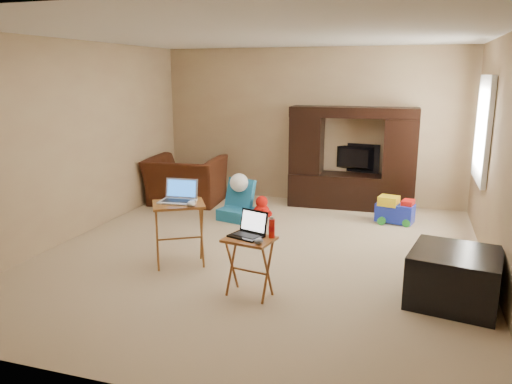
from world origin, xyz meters
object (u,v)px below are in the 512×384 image
(entertainment_center, at_px, (352,158))
(laptop_left, at_px, (177,192))
(push_toy, at_px, (395,210))
(water_bottle, at_px, (272,228))
(ottoman, at_px, (454,277))
(television, at_px, (353,158))
(tray_table_left, at_px, (180,234))
(tray_table_right, at_px, (249,267))
(mouse_right, at_px, (259,241))
(laptop_right, at_px, (246,225))
(recliner, at_px, (186,181))
(mouse_left, at_px, (192,203))
(child_rocker, at_px, (236,200))
(plush_toy, at_px, (262,208))

(entertainment_center, relative_size, laptop_left, 5.21)
(push_toy, xyz_separation_m, water_bottle, (-1.03, -2.83, 0.47))
(ottoman, bearing_deg, entertainment_center, 113.19)
(television, bearing_deg, water_bottle, 95.18)
(ottoman, bearing_deg, push_toy, 104.39)
(laptop_left, bearing_deg, tray_table_left, -49.72)
(entertainment_center, relative_size, tray_table_right, 3.35)
(television, xyz_separation_m, mouse_right, (-0.37, -3.91, -0.16))
(laptop_right, distance_m, water_bottle, 0.24)
(entertainment_center, height_order, laptop_left, entertainment_center)
(recliner, bearing_deg, mouse_right, 121.10)
(laptop_right, bearing_deg, mouse_left, 169.20)
(tray_table_left, bearing_deg, water_bottle, -50.56)
(water_bottle, bearing_deg, recliner, 127.95)
(child_rocker, height_order, ottoman, child_rocker)
(plush_toy, relative_size, tray_table_right, 0.64)
(plush_toy, bearing_deg, mouse_left, -94.65)
(ottoman, height_order, water_bottle, water_bottle)
(television, bearing_deg, tray_table_left, 75.50)
(plush_toy, distance_m, ottoman, 3.20)
(tray_table_left, distance_m, mouse_left, 0.44)
(entertainment_center, xyz_separation_m, plush_toy, (-1.13, -1.14, -0.61))
(recliner, relative_size, push_toy, 2.21)
(plush_toy, distance_m, mouse_left, 2.09)
(mouse_left, xyz_separation_m, mouse_right, (0.92, -0.57, -0.14))
(entertainment_center, relative_size, mouse_right, 16.49)
(plush_toy, bearing_deg, water_bottle, -70.85)
(tray_table_left, distance_m, laptop_left, 0.48)
(television, xyz_separation_m, mouse_left, (-1.29, -3.34, -0.02))
(tray_table_right, distance_m, mouse_left, 1.02)
(entertainment_center, xyz_separation_m, laptop_left, (-1.51, -3.05, 0.04))
(tray_table_left, height_order, laptop_right, laptop_right)
(child_rocker, bearing_deg, mouse_left, -69.77)
(entertainment_center, height_order, recliner, entertainment_center)
(push_toy, distance_m, ottoman, 2.55)
(television, relative_size, mouse_left, 5.57)
(tray_table_right, bearing_deg, ottoman, 23.48)
(recliner, xyz_separation_m, water_bottle, (2.31, -2.96, 0.29))
(push_toy, xyz_separation_m, ottoman, (0.63, -2.47, 0.05))
(mouse_right, bearing_deg, ottoman, 17.88)
(push_toy, relative_size, water_bottle, 2.96)
(mouse_right, bearing_deg, television, 84.60)
(entertainment_center, relative_size, ottoman, 2.51)
(entertainment_center, bearing_deg, plush_toy, -136.56)
(mouse_left, bearing_deg, ottoman, -0.19)
(child_rocker, relative_size, laptop_left, 1.58)
(ottoman, relative_size, mouse_left, 5.35)
(entertainment_center, bearing_deg, push_toy, -45.75)
(television, distance_m, plush_toy, 1.84)
(push_toy, bearing_deg, laptop_right, -100.65)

